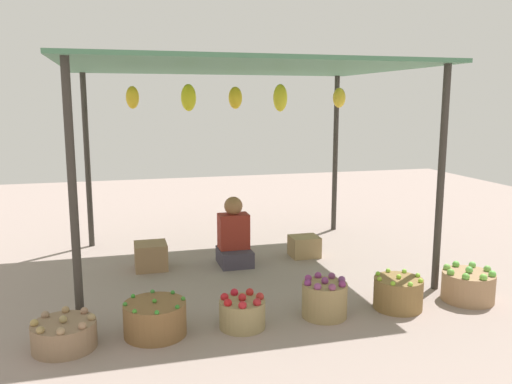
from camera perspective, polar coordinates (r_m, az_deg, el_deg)
The scene contains 11 objects.
ground_plane at distance 6.07m, azimuth -1.60°, elevation -7.85°, with size 14.00×14.00×0.00m, color gray.
market_stall_structure at distance 5.79m, azimuth -1.70°, elevation 12.28°, with size 3.67×2.82×2.23m.
vendor_person at distance 6.01m, azimuth -2.41°, elevation -5.07°, with size 0.36×0.44×0.78m.
basket_potatoes at distance 4.35m, azimuth -20.12°, elevation -14.34°, with size 0.48×0.48×0.26m.
basket_green_chilies at distance 4.38m, azimuth -10.91°, elevation -13.35°, with size 0.50×0.50×0.30m.
basket_red_apples at distance 4.44m, azimuth -1.50°, elevation -12.98°, with size 0.38×0.38×0.29m.
basket_purple_onions at distance 4.66m, azimuth 7.45°, elevation -11.45°, with size 0.39×0.39×0.36m.
basket_limes at distance 4.97m, azimuth 15.18°, elevation -10.56°, with size 0.44×0.44×0.32m.
basket_green_apples at distance 5.36m, azimuth 22.05°, elevation -9.43°, with size 0.48×0.48×0.33m.
wooden_crate_near_vendor at distance 6.36m, azimuth 5.27°, elevation -5.90°, with size 0.34×0.29×0.25m, color #9F8255.
wooden_crate_stacked_rear at distance 5.98m, azimuth -11.35°, elevation -6.84°, with size 0.35×0.35×0.29m, color #96734E.
Camera 1 is at (-1.34, -5.62, 1.85)m, focal length 36.81 mm.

